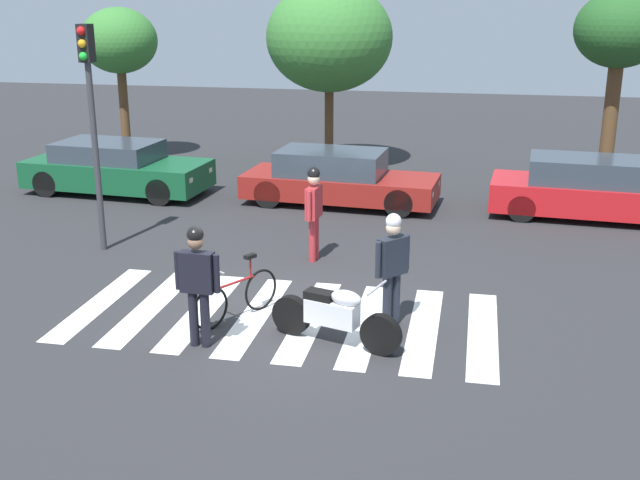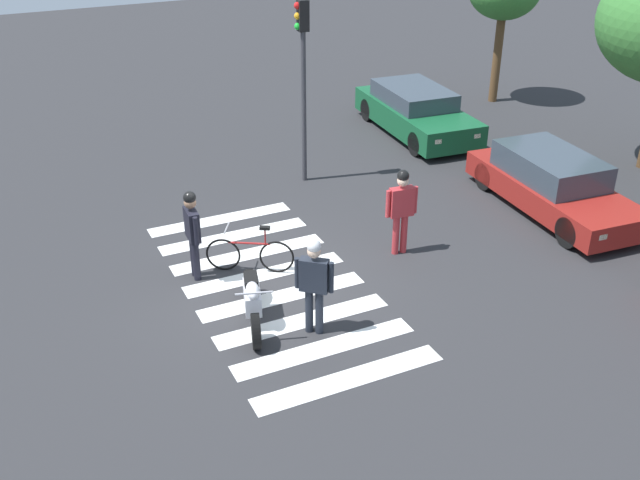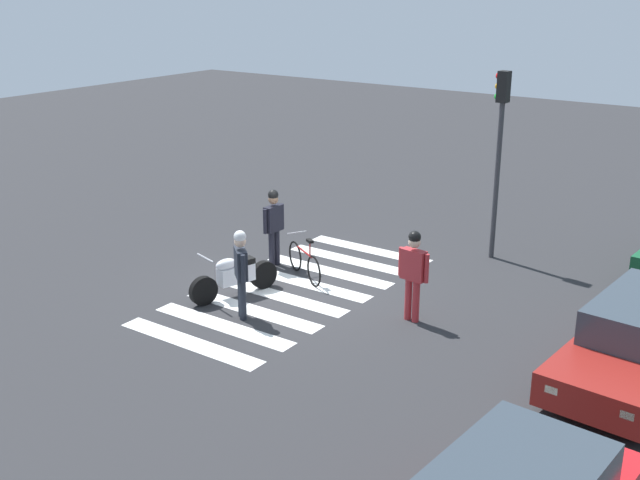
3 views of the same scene
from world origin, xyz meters
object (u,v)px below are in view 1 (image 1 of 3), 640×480
leaning_bicycle (237,297)px  car_green_compact (116,168)px  car_red_convertible (592,190)px  police_motorcycle (334,315)px  car_maroon_wagon (337,179)px  pedestrian_bystander (314,206)px  officer_by_motorcycle (392,261)px  traffic_light_pole (91,103)px  officer_on_foot (197,277)px

leaning_bicycle → car_green_compact: size_ratio=0.32×
leaning_bicycle → car_red_convertible: size_ratio=0.32×
police_motorcycle → car_maroon_wagon: size_ratio=0.43×
police_motorcycle → car_red_convertible: bearing=59.7°
pedestrian_bystander → officer_by_motorcycle: bearing=-57.0°
officer_by_motorcycle → car_maroon_wagon: 7.34m
leaning_bicycle → pedestrian_bystander: pedestrian_bystander is taller
leaning_bicycle → officer_by_motorcycle: (2.42, 0.25, 0.67)m
police_motorcycle → officer_by_motorcycle: size_ratio=1.13×
traffic_light_pole → pedestrian_bystander: bearing=2.7°
police_motorcycle → officer_by_motorcycle: bearing=48.7°
traffic_light_pole → officer_on_foot: bearing=-48.3°
car_maroon_wagon → car_red_convertible: (5.93, -0.05, 0.02)m
car_maroon_wagon → car_green_compact: bearing=-179.7°
pedestrian_bystander → car_red_convertible: (5.63, 4.18, -0.42)m
officer_on_foot → car_red_convertible: (6.48, 8.27, -0.41)m
traffic_light_pole → police_motorcycle: bearing=-32.5°
leaning_bicycle → officer_by_motorcycle: 2.52m
officer_on_foot → traffic_light_pole: bearing=131.7°
officer_by_motorcycle → pedestrian_bystander: bearing=123.0°
car_maroon_wagon → leaning_bicycle: bearing=-92.5°
officer_on_foot → traffic_light_pole: (-3.46, 3.88, 1.88)m
leaning_bicycle → car_maroon_wagon: bearing=87.5°
officer_by_motorcycle → police_motorcycle: bearing=-131.3°
officer_on_foot → car_green_compact: 9.81m
officer_by_motorcycle → officer_on_foot: bearing=-154.0°
leaning_bicycle → traffic_light_pole: (-3.70, 2.84, 2.57)m
leaning_bicycle → car_green_compact: car_green_compact is taller
officer_by_motorcycle → car_green_compact: officer_by_motorcycle is taller
leaning_bicycle → pedestrian_bystander: size_ratio=0.83×
officer_on_foot → pedestrian_bystander: (0.85, 4.09, 0.01)m
traffic_light_pole → car_red_convertible: bearing=23.8°
pedestrian_bystander → leaning_bicycle: bearing=-101.3°
pedestrian_bystander → traffic_light_pole: bearing=-177.3°
officer_on_foot → pedestrian_bystander: bearing=78.3°
leaning_bicycle → traffic_light_pole: 5.32m
pedestrian_bystander → car_maroon_wagon: bearing=94.0°
leaning_bicycle → pedestrian_bystander: 3.18m
pedestrian_bystander → car_maroon_wagon: pedestrian_bystander is taller
leaning_bicycle → officer_on_foot: size_ratio=0.83×
police_motorcycle → pedestrian_bystander: 3.84m
leaning_bicycle → car_red_convertible: (6.24, 7.22, 0.28)m
car_red_convertible → officer_on_foot: bearing=-128.1°
pedestrian_bystander → police_motorcycle: bearing=-73.6°
police_motorcycle → car_green_compact: 10.61m
car_green_compact → car_maroon_wagon: car_green_compact is taller
car_green_compact → police_motorcycle: bearing=-47.6°
police_motorcycle → car_green_compact: bearing=132.4°
officer_on_foot → car_maroon_wagon: officer_on_foot is taller
officer_on_foot → officer_by_motorcycle: size_ratio=1.01×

